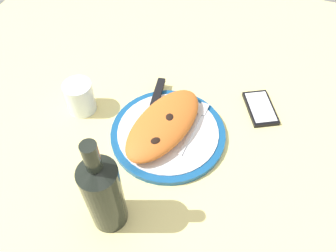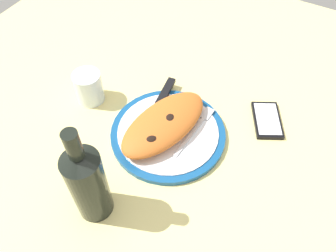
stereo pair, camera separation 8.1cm
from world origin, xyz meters
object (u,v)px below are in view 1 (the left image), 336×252
water_glass (81,99)px  fork (196,123)px  smartphone (260,108)px  knife (155,102)px  wine_bottle (103,193)px  calzone (163,124)px  plate (168,133)px

water_glass → fork: bearing=-82.6°
smartphone → water_glass: size_ratio=1.55×
knife → wine_bottle: (-31.25, -2.16, 8.28)cm
water_glass → wine_bottle: 32.35cm
calzone → water_glass: (0.80, 22.89, -0.31)cm
knife → calzone: bearing=-145.5°
fork → water_glass: water_glass is taller
water_glass → knife: bearing=-69.4°
plate → knife: knife is taller
plate → fork: fork is taller
smartphone → calzone: bearing=127.8°
water_glass → smartphone: bearing=-70.6°
fork → calzone: bearing=124.3°
fork → knife: (2.82, 11.93, 0.29)cm
smartphone → fork: bearing=129.3°
calzone → fork: calzone is taller
calzone → knife: bearing=34.5°
wine_bottle → fork: bearing=-19.0°
smartphone → water_glass: bearing=109.4°
smartphone → wine_bottle: wine_bottle is taller
wine_bottle → knife: bearing=3.9°
plate → wine_bottle: (-23.87, 4.09, 9.66)cm
calzone → knife: (7.47, 5.13, -1.83)cm
plate → fork: size_ratio=1.62×
calzone → smartphone: 26.75cm
fork → wine_bottle: bearing=161.0°
knife → water_glass: (-6.66, 17.76, 1.52)cm
fork → wine_bottle: 31.26cm
plate → smartphone: 25.60cm
plate → fork: 7.37cm
water_glass → wine_bottle: size_ratio=0.33×
fork → water_glass: 30.00cm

